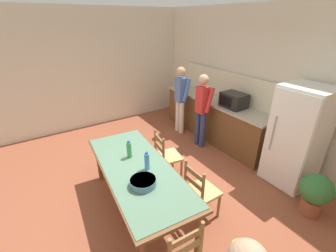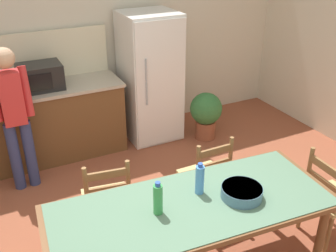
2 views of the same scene
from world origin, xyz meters
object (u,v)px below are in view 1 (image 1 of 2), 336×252
at_px(bottle_off_centre, 147,161).
at_px(serving_bowl, 143,182).
at_px(microwave, 234,100).
at_px(chair_side_far_right, 200,191).
at_px(potted_plant, 315,192).
at_px(chair_side_far_left, 167,156).
at_px(person_at_counter, 202,108).
at_px(dining_table, 137,172).
at_px(refrigerator, 297,137).
at_px(bottle_near_centre, 129,150).
at_px(person_at_sink, 181,97).

xyz_separation_m(bottle_off_centre, serving_bowl, (0.26, -0.20, -0.07)).
height_order(microwave, chair_side_far_right, microwave).
bearing_deg(potted_plant, serving_bowl, -115.34).
relative_size(microwave, chair_side_far_left, 0.55).
xyz_separation_m(person_at_counter, potted_plant, (2.42, 0.07, -0.52)).
bearing_deg(dining_table, microwave, 103.80).
bearing_deg(potted_plant, dining_table, -124.13).
bearing_deg(potted_plant, chair_side_far_right, -121.51).
bearing_deg(microwave, bottle_off_centre, -73.06).
xyz_separation_m(chair_side_far_left, person_at_counter, (-0.56, 1.25, 0.47)).
distance_m(bottle_off_centre, person_at_counter, 2.22).
xyz_separation_m(refrigerator, bottle_near_centre, (-1.06, -2.50, 0.05)).
bearing_deg(person_at_sink, refrigerator, -79.52).
height_order(serving_bowl, chair_side_far_left, chair_side_far_left).
height_order(chair_side_far_right, potted_plant, chair_side_far_right).
bearing_deg(microwave, chair_side_far_left, -84.20).
bearing_deg(microwave, person_at_counter, -126.49).
relative_size(bottle_off_centre, serving_bowl, 0.84).
distance_m(dining_table, person_at_counter, 2.26).
distance_m(refrigerator, chair_side_far_right, 1.89).
bearing_deg(refrigerator, serving_bowl, -98.73).
xyz_separation_m(chair_side_far_left, potted_plant, (1.86, 1.32, -0.06)).
bearing_deg(microwave, bottle_near_centre, -82.14).
distance_m(microwave, chair_side_far_right, 2.29).
height_order(dining_table, serving_bowl, serving_bowl).
distance_m(microwave, person_at_sink, 1.30).
relative_size(person_at_sink, potted_plant, 2.45).
xyz_separation_m(bottle_near_centre, bottle_off_centre, (0.40, 0.08, 0.00)).
distance_m(serving_bowl, chair_side_far_left, 1.26).
xyz_separation_m(microwave, bottle_off_centre, (0.74, -2.44, -0.18)).
bearing_deg(serving_bowl, chair_side_far_left, 133.76).
bearing_deg(chair_side_far_right, bottle_off_centre, 52.67).
xyz_separation_m(person_at_sink, person_at_counter, (0.80, -0.02, -0.01)).
bearing_deg(person_at_sink, bottle_off_centre, -135.10).
distance_m(bottle_near_centre, chair_side_far_left, 0.90).
bearing_deg(serving_bowl, microwave, 110.90).
relative_size(chair_side_far_left, potted_plant, 1.36).
bearing_deg(person_at_counter, potted_plant, -88.31).
bearing_deg(person_at_counter, serving_bowl, -146.69).
distance_m(dining_table, person_at_sink, 2.74).
distance_m(dining_table, bottle_off_centre, 0.26).
bearing_deg(bottle_off_centre, refrigerator, 74.65).
bearing_deg(chair_side_far_left, refrigerator, -116.16).
relative_size(refrigerator, microwave, 3.44).
height_order(chair_side_far_right, person_at_counter, person_at_counter).
bearing_deg(serving_bowl, dining_table, 165.95).
bearing_deg(dining_table, bottle_off_centre, 40.14).
relative_size(bottle_near_centre, person_at_sink, 0.17).
distance_m(chair_side_far_left, person_at_counter, 1.45).
relative_size(microwave, chair_side_far_right, 0.55).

